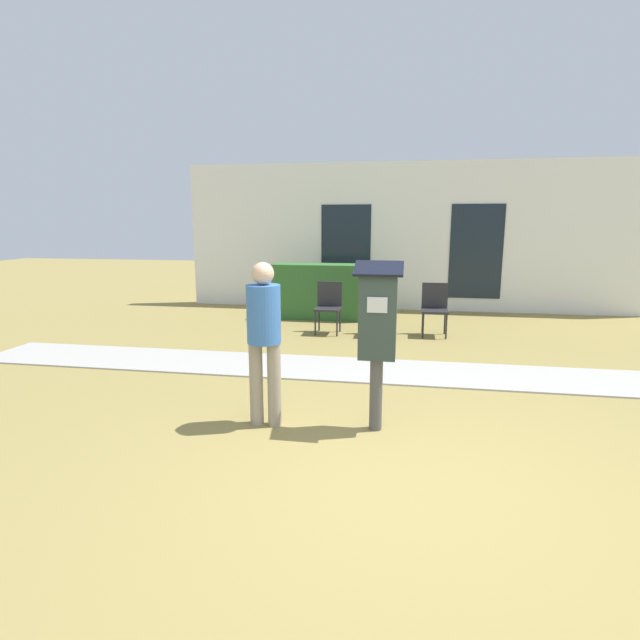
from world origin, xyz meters
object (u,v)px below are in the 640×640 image
object	(u,v)px
outdoor_chair_left	(329,303)
person_standing	(264,331)
outdoor_chair_right	(435,305)
outdoor_chair_middle	(381,305)
parking_meter	(378,325)

from	to	relation	value
outdoor_chair_left	person_standing	bearing A→B (deg)	-70.02
outdoor_chair_right	outdoor_chair_left	bearing A→B (deg)	179.46
outdoor_chair_left	outdoor_chair_middle	size ratio (longest dim) A/B	1.00
person_standing	outdoor_chair_left	size ratio (longest dim) A/B	1.76
outdoor_chair_left	outdoor_chair_right	distance (m)	1.83
outdoor_chair_left	outdoor_chair_right	bearing A→B (deg)	23.23
parking_meter	outdoor_chair_left	bearing A→B (deg)	105.05
outdoor_chair_right	parking_meter	bearing A→B (deg)	-104.25
outdoor_chair_right	outdoor_chair_middle	bearing A→B (deg)	-174.76
outdoor_chair_left	outdoor_chair_right	xyz separation A→B (m)	(1.83, 0.12, 0.00)
person_standing	parking_meter	bearing A→B (deg)	42.43
outdoor_chair_middle	person_standing	bearing A→B (deg)	-102.80
outdoor_chair_middle	outdoor_chair_right	bearing A→B (deg)	8.81
person_standing	outdoor_chair_middle	bearing A→B (deg)	116.54
person_standing	outdoor_chair_middle	world-z (taller)	person_standing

